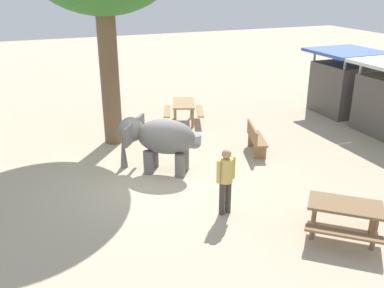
{
  "coord_description": "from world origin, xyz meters",
  "views": [
    {
      "loc": [
        10.22,
        -2.88,
        5.23
      ],
      "look_at": [
        -0.17,
        1.29,
        0.8
      ],
      "focal_mm": 39.94,
      "sensor_mm": 36.0,
      "label": 1
    }
  ],
  "objects_px": {
    "picnic_table_near": "(344,212)",
    "market_stall_blue": "(343,85)",
    "wooden_bench": "(255,138)",
    "elephant": "(158,138)",
    "person_handler": "(226,177)",
    "picnic_table_far": "(184,107)",
    "feed_bucket": "(196,139)"
  },
  "relations": [
    {
      "from": "picnic_table_near",
      "to": "market_stall_blue",
      "type": "relative_size",
      "value": 0.83
    },
    {
      "from": "wooden_bench",
      "to": "picnic_table_near",
      "type": "bearing_deg",
      "value": 11.44
    },
    {
      "from": "wooden_bench",
      "to": "market_stall_blue",
      "type": "xyz_separation_m",
      "value": [
        -2.42,
        5.33,
        0.67
      ]
    },
    {
      "from": "elephant",
      "to": "person_handler",
      "type": "distance_m",
      "value": 2.92
    },
    {
      "from": "picnic_table_far",
      "to": "feed_bucket",
      "type": "height_order",
      "value": "picnic_table_far"
    },
    {
      "from": "wooden_bench",
      "to": "feed_bucket",
      "type": "bearing_deg",
      "value": -113.98
    },
    {
      "from": "wooden_bench",
      "to": "feed_bucket",
      "type": "height_order",
      "value": "wooden_bench"
    },
    {
      "from": "market_stall_blue",
      "to": "feed_bucket",
      "type": "xyz_separation_m",
      "value": [
        1.08,
        -6.79,
        -0.98
      ]
    },
    {
      "from": "elephant",
      "to": "market_stall_blue",
      "type": "distance_m",
      "value": 8.96
    },
    {
      "from": "feed_bucket",
      "to": "person_handler",
      "type": "bearing_deg",
      "value": -13.61
    },
    {
      "from": "picnic_table_far",
      "to": "market_stall_blue",
      "type": "height_order",
      "value": "market_stall_blue"
    },
    {
      "from": "picnic_table_near",
      "to": "market_stall_blue",
      "type": "distance_m",
      "value": 9.37
    },
    {
      "from": "picnic_table_near",
      "to": "person_handler",
      "type": "bearing_deg",
      "value": 177.31
    },
    {
      "from": "picnic_table_near",
      "to": "market_stall_blue",
      "type": "bearing_deg",
      "value": 91.17
    },
    {
      "from": "person_handler",
      "to": "feed_bucket",
      "type": "distance_m",
      "value": 4.55
    },
    {
      "from": "elephant",
      "to": "picnic_table_far",
      "type": "distance_m",
      "value": 4.42
    },
    {
      "from": "picnic_table_near",
      "to": "feed_bucket",
      "type": "bearing_deg",
      "value": 138.48
    },
    {
      "from": "elephant",
      "to": "wooden_bench",
      "type": "distance_m",
      "value": 3.29
    },
    {
      "from": "picnic_table_far",
      "to": "feed_bucket",
      "type": "bearing_deg",
      "value": 9.19
    },
    {
      "from": "elephant",
      "to": "feed_bucket",
      "type": "bearing_deg",
      "value": -104.53
    },
    {
      "from": "wooden_bench",
      "to": "picnic_table_far",
      "type": "height_order",
      "value": "wooden_bench"
    },
    {
      "from": "picnic_table_far",
      "to": "elephant",
      "type": "bearing_deg",
      "value": -10.32
    },
    {
      "from": "person_handler",
      "to": "picnic_table_far",
      "type": "distance_m",
      "value": 6.81
    },
    {
      "from": "wooden_bench",
      "to": "picnic_table_near",
      "type": "relative_size",
      "value": 0.69
    },
    {
      "from": "elephant",
      "to": "picnic_table_far",
      "type": "relative_size",
      "value": 1.12
    },
    {
      "from": "market_stall_blue",
      "to": "feed_bucket",
      "type": "distance_m",
      "value": 6.95
    },
    {
      "from": "picnic_table_near",
      "to": "feed_bucket",
      "type": "xyz_separation_m",
      "value": [
        -6.16,
        -0.86,
        -0.43
      ]
    },
    {
      "from": "person_handler",
      "to": "elephant",
      "type": "bearing_deg",
      "value": 3.18
    },
    {
      "from": "wooden_bench",
      "to": "picnic_table_far",
      "type": "distance_m",
      "value": 3.77
    },
    {
      "from": "picnic_table_near",
      "to": "picnic_table_far",
      "type": "distance_m",
      "value": 8.44
    },
    {
      "from": "elephant",
      "to": "person_handler",
      "type": "relative_size",
      "value": 1.32
    },
    {
      "from": "person_handler",
      "to": "feed_bucket",
      "type": "height_order",
      "value": "person_handler"
    }
  ]
}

